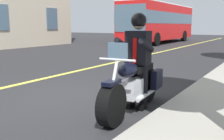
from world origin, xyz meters
TOP-DOWN VIEW (x-y plane):
  - ground_plane at (0.00, 0.00)m, footprint 80.00×80.00m
  - lane_center_stripe at (0.00, -2.00)m, footprint 60.00×0.16m
  - motorcycle_main at (-0.03, 1.50)m, footprint 2.22×0.70m
  - rider_main at (-0.22, 1.48)m, footprint 0.65×0.58m
  - bus_near at (-17.81, -5.14)m, footprint 11.05×2.70m

SIDE VIEW (x-z plane):
  - ground_plane at x=0.00m, z-range 0.00..0.00m
  - lane_center_stripe at x=0.00m, z-range 0.00..0.01m
  - motorcycle_main at x=-0.03m, z-range -0.18..1.08m
  - rider_main at x=-0.22m, z-range 0.17..1.91m
  - bus_near at x=-17.81m, z-range 0.22..3.52m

